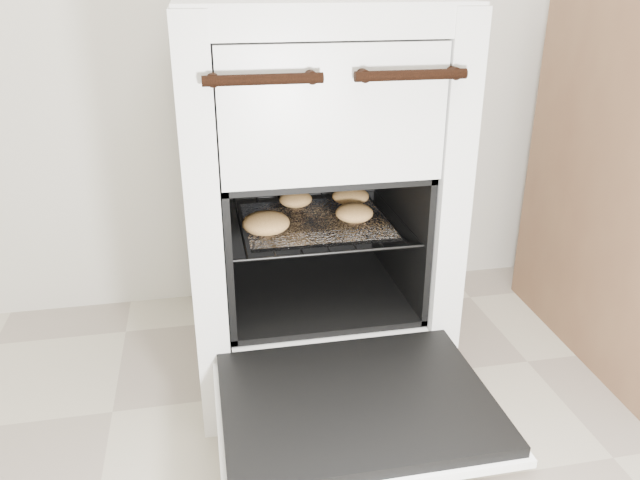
{
  "coord_description": "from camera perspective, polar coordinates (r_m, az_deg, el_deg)",
  "views": [
    {
      "loc": [
        -0.44,
        -0.15,
        0.89
      ],
      "look_at": [
        -0.19,
        1.06,
        0.37
      ],
      "focal_mm": 35.0,
      "sensor_mm": 36.0,
      "label": 1
    }
  ],
  "objects": [
    {
      "name": "baked_rolls",
      "position": [
        1.39,
        -0.75,
        2.81
      ],
      "size": [
        0.34,
        0.28,
        0.04
      ],
      "color": "tan",
      "rests_on": "foil_sheet"
    },
    {
      "name": "oven_door",
      "position": [
        1.16,
        3.32,
        -14.75
      ],
      "size": [
        0.49,
        0.38,
        0.03
      ],
      "color": "black",
      "rests_on": "stove"
    },
    {
      "name": "oven_rack",
      "position": [
        1.4,
        -0.59,
        1.78
      ],
      "size": [
        0.4,
        0.38,
        0.01
      ],
      "color": "black",
      "rests_on": "stove"
    },
    {
      "name": "stove",
      "position": [
        1.45,
        -1.04,
        3.69
      ],
      "size": [
        0.55,
        0.61,
        0.84
      ],
      "color": "silver",
      "rests_on": "ground"
    },
    {
      "name": "foil_sheet",
      "position": [
        1.38,
        -0.45,
        1.73
      ],
      "size": [
        0.31,
        0.27,
        0.01
      ],
      "primitive_type": "cube",
      "color": "white",
      "rests_on": "oven_rack"
    }
  ]
}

